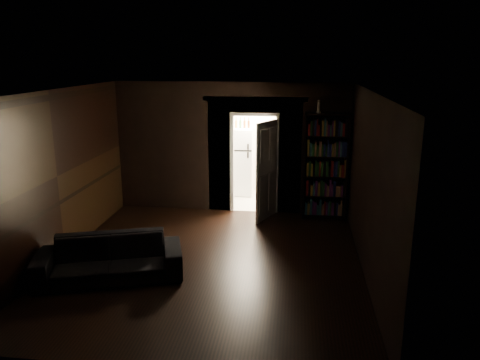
# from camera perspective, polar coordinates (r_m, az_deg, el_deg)

# --- Properties ---
(ground) EXTENTS (5.50, 5.50, 0.00)m
(ground) POSITION_cam_1_polar(r_m,az_deg,el_deg) (7.88, -3.88, -10.04)
(ground) COLOR black
(ground) RESTS_ON ground
(room_walls) EXTENTS (5.02, 5.61, 2.84)m
(room_walls) POSITION_cam_1_polar(r_m,az_deg,el_deg) (8.36, -2.77, 3.61)
(room_walls) COLOR black
(room_walls) RESTS_ON ground
(kitchen_alcove) EXTENTS (2.20, 1.80, 2.60)m
(kitchen_alcove) POSITION_cam_1_polar(r_m,az_deg,el_deg) (11.12, 2.29, 3.96)
(kitchen_alcove) COLOR beige
(kitchen_alcove) RESTS_ON ground
(sofa) EXTENTS (2.36, 1.55, 0.84)m
(sofa) POSITION_cam_1_polar(r_m,az_deg,el_deg) (7.48, -15.68, -8.47)
(sofa) COLOR black
(sofa) RESTS_ON ground
(bookshelf) EXTENTS (0.94, 0.44, 2.20)m
(bookshelf) POSITION_cam_1_polar(r_m,az_deg,el_deg) (9.83, 10.38, 1.62)
(bookshelf) COLOR black
(bookshelf) RESTS_ON ground
(refrigerator) EXTENTS (0.87, 0.82, 1.65)m
(refrigerator) POSITION_cam_1_polar(r_m,az_deg,el_deg) (11.48, -0.22, 2.36)
(refrigerator) COLOR white
(refrigerator) RESTS_ON ground
(door) EXTENTS (0.39, 0.80, 2.05)m
(door) POSITION_cam_1_polar(r_m,az_deg,el_deg) (9.64, 3.28, 1.13)
(door) COLOR silver
(door) RESTS_ON ground
(figurine) EXTENTS (0.11, 0.11, 0.27)m
(figurine) POSITION_cam_1_polar(r_m,az_deg,el_deg) (9.63, 9.57, 8.84)
(figurine) COLOR white
(figurine) RESTS_ON bookshelf
(bottles) EXTENTS (0.64, 0.14, 0.26)m
(bottles) POSITION_cam_1_polar(r_m,az_deg,el_deg) (11.23, -0.21, 7.03)
(bottles) COLOR black
(bottles) RESTS_ON refrigerator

